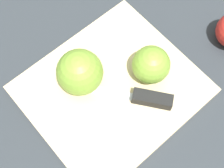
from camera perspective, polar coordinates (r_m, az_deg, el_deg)
name	(u,v)px	position (r m, az deg, el deg)	size (l,w,h in m)	color
ground_plane	(112,91)	(0.61, 0.00, -1.33)	(4.00, 4.00, 0.00)	#282D33
cutting_board	(112,90)	(0.60, 0.00, -1.04)	(0.36, 0.33, 0.02)	#D1B789
apple_half_left	(151,65)	(0.58, 7.14, 3.48)	(0.07, 0.07, 0.07)	olive
apple_half_right	(80,72)	(0.56, -5.89, 2.13)	(0.09, 0.09, 0.09)	olive
knife	(149,98)	(0.58, 6.75, -2.64)	(0.13, 0.12, 0.02)	silver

